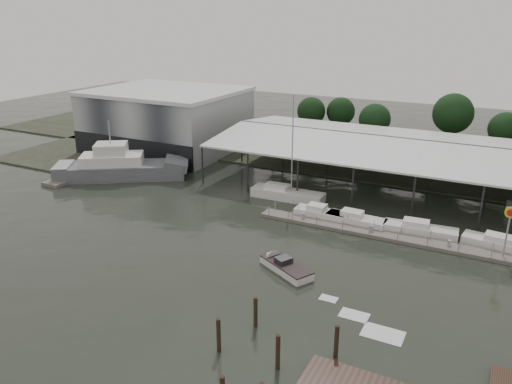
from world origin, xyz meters
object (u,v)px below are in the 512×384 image
at_px(grey_trawler, 122,167).
at_px(speedboat_underway, 283,265).
at_px(shell_fuel_sign, 509,223).
at_px(white_sailboat, 287,194).

distance_m(grey_trawler, speedboat_underway, 35.71).
xyz_separation_m(shell_fuel_sign, white_sailboat, (-25.79, 6.02, -3.27)).
bearing_deg(speedboat_underway, shell_fuel_sign, -119.80).
xyz_separation_m(grey_trawler, white_sailboat, (25.13, 2.90, -0.92)).
distance_m(shell_fuel_sign, grey_trawler, 51.06).
bearing_deg(speedboat_underway, grey_trawler, 3.83).
distance_m(grey_trawler, white_sailboat, 25.31).
height_order(shell_fuel_sign, white_sailboat, white_sailboat).
relative_size(grey_trawler, speedboat_underway, 1.17).
xyz_separation_m(grey_trawler, speedboat_underway, (32.54, -14.66, -1.19)).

